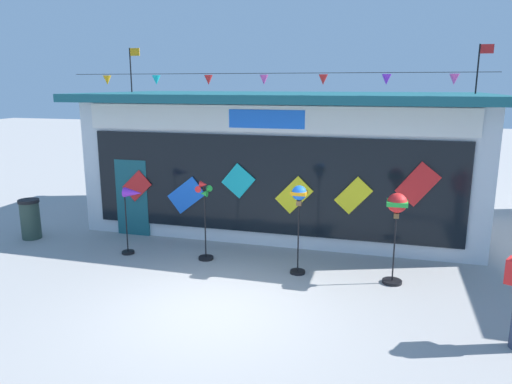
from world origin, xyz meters
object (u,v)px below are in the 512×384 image
at_px(wind_spinner_left, 204,213).
at_px(wind_spinner_center_right, 397,213).
at_px(kite_shop_building, 286,158).
at_px(wind_spinner_center_left, 299,206).
at_px(wind_spinner_far_left, 132,204).
at_px(trash_bin, 30,219).

distance_m(wind_spinner_left, wind_spinner_center_right, 4.11).
xyz_separation_m(kite_shop_building, wind_spinner_left, (-1.10, -3.51, -0.75)).
xyz_separation_m(wind_spinner_left, wind_spinner_center_left, (2.17, -0.24, 0.37)).
height_order(wind_spinner_left, wind_spinner_center_left, wind_spinner_center_left).
height_order(wind_spinner_far_left, wind_spinner_left, wind_spinner_left).
height_order(wind_spinner_left, wind_spinner_center_right, wind_spinner_center_right).
height_order(kite_shop_building, wind_spinner_left, kite_shop_building).
bearing_deg(trash_bin, wind_spinner_center_right, -3.15).
distance_m(kite_shop_building, wind_spinner_far_left, 4.65).
bearing_deg(wind_spinner_center_left, trash_bin, 176.00).
xyz_separation_m(kite_shop_building, trash_bin, (-6.00, -3.25, -1.33)).
distance_m(kite_shop_building, trash_bin, 6.96).
relative_size(kite_shop_building, wind_spinner_center_right, 5.64).
bearing_deg(wind_spinner_left, wind_spinner_center_left, -6.26).
distance_m(wind_spinner_center_right, trash_bin, 9.06).
bearing_deg(wind_spinner_left, kite_shop_building, 72.62).
height_order(kite_shop_building, wind_spinner_center_left, kite_shop_building).
distance_m(wind_spinner_far_left, wind_spinner_center_right, 5.84).
relative_size(wind_spinner_far_left, wind_spinner_center_right, 0.86).
bearing_deg(wind_spinner_far_left, wind_spinner_left, 3.77).
bearing_deg(kite_shop_building, wind_spinner_center_right, -51.41).
distance_m(wind_spinner_left, wind_spinner_center_left, 2.21).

